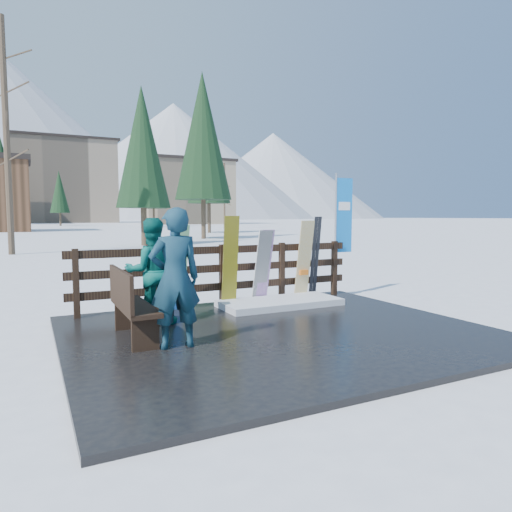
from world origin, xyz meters
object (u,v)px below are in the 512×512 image
person_front (175,278)px  person_back (151,271)px  snowboard_1 (179,268)px  rental_flag (342,220)px  snowboard_2 (230,261)px  snowboard_5 (304,260)px  snowboard_4 (262,267)px  snowboard_3 (265,266)px  bench (129,302)px  snowboard_0 (176,270)px

person_front → person_back: bearing=-88.4°
snowboard_1 → rental_flag: rental_flag is taller
snowboard_2 → rental_flag: bearing=5.6°
snowboard_1 → person_front: person_front is taller
person_front → snowboard_5: bearing=-143.6°
snowboard_4 → snowboard_1: bearing=-180.0°
snowboard_3 → snowboard_5: snowboard_5 is taller
snowboard_5 → person_front: bearing=-146.9°
snowboard_2 → bench: bearing=-144.6°
bench → snowboard_4: size_ratio=1.03×
snowboard_3 → rental_flag: rental_flag is taller
rental_flag → snowboard_3: bearing=-172.4°
snowboard_1 → rental_flag: bearing=4.1°
snowboard_1 → rental_flag: size_ratio=0.61×
person_front → person_back: (0.04, 1.42, -0.07)m
snowboard_3 → rental_flag: 2.23m
bench → person_back: bearing=57.8°
rental_flag → snowboard_1: bearing=-175.9°
snowboard_3 → snowboard_5: 0.90m
bench → person_front: 0.87m
snowboard_4 → snowboard_5: bearing=-0.0°
bench → snowboard_5: bearing=22.0°
person_back → snowboard_5: bearing=-162.3°
snowboard_0 → person_back: (-0.61, -0.74, 0.09)m
person_front → rental_flag: bearing=-148.1°
snowboard_1 → person_front: size_ratio=0.88×
snowboard_0 → snowboard_4: size_ratio=1.03×
snowboard_0 → person_front: (-0.65, -2.16, 0.16)m
snowboard_0 → snowboard_2: (1.04, -0.00, 0.11)m
snowboard_4 → person_back: person_back is taller
snowboard_3 → bench: bearing=-152.0°
snowboard_3 → rental_flag: (2.03, 0.27, 0.89)m
snowboard_1 → snowboard_3: bearing=0.0°
snowboard_1 → snowboard_2: (0.99, 0.00, 0.08)m
snowboard_0 → snowboard_5: 2.66m
snowboard_2 → snowboard_1: bearing=180.0°
snowboard_5 → rental_flag: size_ratio=0.62×
rental_flag → snowboard_0: bearing=-175.9°
snowboard_4 → rental_flag: bearing=7.4°
snowboard_1 → person_back: bearing=-132.0°
snowboard_1 → rental_flag: 3.84m
snowboard_1 → person_front: (-0.71, -2.16, 0.13)m
snowboard_2 → snowboard_3: (0.72, 0.00, -0.13)m
snowboard_0 → person_back: 0.96m
snowboard_0 → snowboard_1: (0.05, -0.00, 0.03)m
bench → rental_flag: size_ratio=0.58×
rental_flag → person_front: 5.12m
snowboard_1 → snowboard_3: (1.71, 0.00, -0.05)m
snowboard_4 → person_back: (-2.32, -0.74, 0.12)m
person_back → bench: bearing=62.8°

